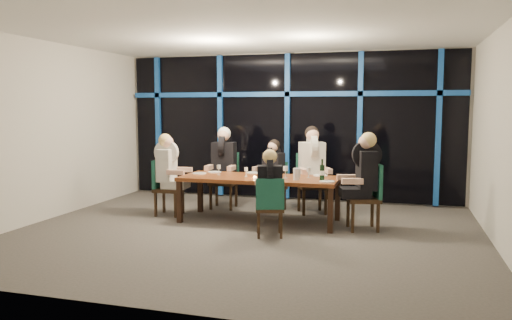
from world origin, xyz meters
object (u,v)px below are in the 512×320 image
object	(u,v)px
chair_far_left	(225,177)
chair_end_right	(369,193)
chair_far_right	(311,180)
chair_near_mid	(270,204)
chair_end_left	(165,184)
diner_far_right	(312,157)
diner_end_left	(169,162)
wine_bottle	(322,172)
diner_far_left	(223,156)
water_pitcher	(297,174)
diner_far_mid	(272,164)
diner_near_mid	(270,180)
dining_table	(259,181)
chair_far_mid	(275,183)
diner_end_right	(364,167)

from	to	relation	value
chair_far_left	chair_end_right	xyz separation A→B (m)	(2.74, -1.05, -0.00)
chair_far_right	chair_near_mid	distance (m)	1.95
chair_end_left	diner_far_right	size ratio (longest dim) A/B	0.94
chair_end_left	diner_end_left	bearing A→B (deg)	-90.00
chair_far_left	diner_end_left	xyz separation A→B (m)	(-0.71, -0.93, 0.35)
chair_far_left	diner_far_right	bearing A→B (deg)	-5.96
chair_far_left	wine_bottle	size ratio (longest dim) A/B	3.05
diner_far_left	water_pitcher	distance (m)	1.95
diner_far_left	diner_far_mid	distance (m)	0.94
chair_near_mid	diner_near_mid	world-z (taller)	diner_near_mid
diner_far_mid	diner_end_left	xyz separation A→B (m)	(-1.64, -0.92, 0.08)
chair_far_left	chair_far_right	size ratio (longest dim) A/B	0.98
dining_table	diner_far_mid	size ratio (longest dim) A/B	2.99
dining_table	wine_bottle	xyz separation A→B (m)	(1.06, -0.14, 0.20)
chair_far_mid	chair_far_right	xyz separation A→B (m)	(0.68, -0.04, 0.10)
diner_end_right	diner_near_mid	bearing A→B (deg)	-75.82
diner_far_right	wine_bottle	distance (m)	1.11
diner_far_left	diner_near_mid	size ratio (longest dim) A/B	1.19
diner_far_left	wine_bottle	world-z (taller)	diner_far_left
diner_far_mid	chair_near_mid	bearing A→B (deg)	-55.16
chair_far_mid	diner_near_mid	size ratio (longest dim) A/B	1.04
diner_far_right	diner_end_left	distance (m)	2.54
chair_end_right	chair_end_left	bearing A→B (deg)	-108.10
chair_near_mid	water_pitcher	world-z (taller)	water_pitcher
wine_bottle	diner_far_mid	bearing A→B (deg)	134.54
diner_end_right	wine_bottle	xyz separation A→B (m)	(-0.64, -0.04, -0.10)
diner_far_left	diner_far_mid	bearing A→B (deg)	0.71
chair_end_right	wine_bottle	bearing A→B (deg)	-100.84
chair_far_left	diner_end_right	bearing A→B (deg)	-25.72
chair_end_left	chair_near_mid	bearing A→B (deg)	-117.81
dining_table	chair_far_right	world-z (taller)	chair_far_right
chair_end_left	diner_far_left	distance (m)	1.25
diner_far_right	diner_end_right	world-z (taller)	diner_far_right
chair_far_right	diner_far_mid	xyz separation A→B (m)	(-0.71, -0.03, 0.26)
chair_far_right	chair_far_mid	bearing A→B (deg)	153.15
chair_far_left	chair_far_mid	distance (m)	0.97
diner_far_left	water_pitcher	world-z (taller)	diner_far_left
diner_far_mid	dining_table	bearing A→B (deg)	-67.02
chair_end_right	diner_far_right	bearing A→B (deg)	-149.25
dining_table	wine_bottle	bearing A→B (deg)	-7.56
chair_near_mid	diner_far_left	distance (m)	2.33
chair_end_right	diner_near_mid	distance (m)	1.61
chair_end_left	water_pitcher	size ratio (longest dim) A/B	5.17
diner_far_left	diner_end_left	bearing A→B (deg)	-133.99
chair_far_left	chair_end_right	size ratio (longest dim) A/B	1.01
diner_end_left	water_pitcher	bearing A→B (deg)	-99.50
chair_end_left	wine_bottle	world-z (taller)	wine_bottle
diner_far_mid	diner_end_right	distance (m)	2.02
chair_end_left	chair_far_right	bearing A→B (deg)	-72.33
chair_end_right	wine_bottle	world-z (taller)	wine_bottle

